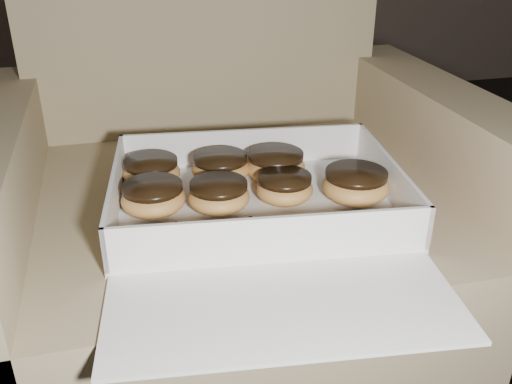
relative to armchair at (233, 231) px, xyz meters
name	(u,v)px	position (x,y,z in m)	size (l,w,h in m)	color
armchair	(233,231)	(0.00, 0.00, 0.00)	(0.84, 0.71, 0.88)	tan
bakery_box	(262,214)	(0.01, -0.18, 0.13)	(0.46, 0.52, 0.07)	white
donut_a	(355,185)	(0.15, -0.16, 0.15)	(0.10, 0.10, 0.05)	#DB9B4C
donut_b	(219,195)	(-0.05, -0.14, 0.15)	(0.09, 0.09, 0.04)	#DB9B4C
donut_c	(153,197)	(-0.14, -0.12, 0.15)	(0.09, 0.09, 0.05)	#DB9B4C
donut_d	(284,187)	(0.05, -0.14, 0.15)	(0.09, 0.09, 0.04)	#DB9B4C
donut_e	(276,165)	(0.06, -0.06, 0.15)	(0.09, 0.09, 0.05)	#DB9B4C
donut_f	(221,168)	(-0.03, -0.05, 0.15)	(0.09, 0.09, 0.05)	#DB9B4C
donut_g	(151,172)	(-0.13, -0.03, 0.15)	(0.09, 0.09, 0.04)	#DB9B4C
crumb_a	(176,223)	(-0.11, -0.17, 0.13)	(0.01, 0.01, 0.00)	black
crumb_b	(250,218)	(-0.01, -0.18, 0.13)	(0.01, 0.01, 0.00)	black
crumb_c	(152,239)	(-0.15, -0.20, 0.13)	(0.01, 0.01, 0.00)	black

